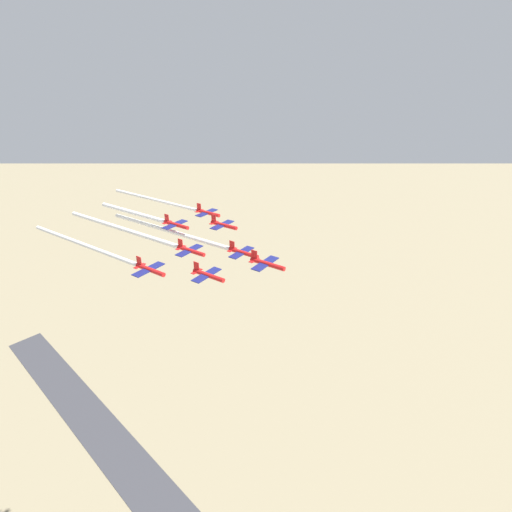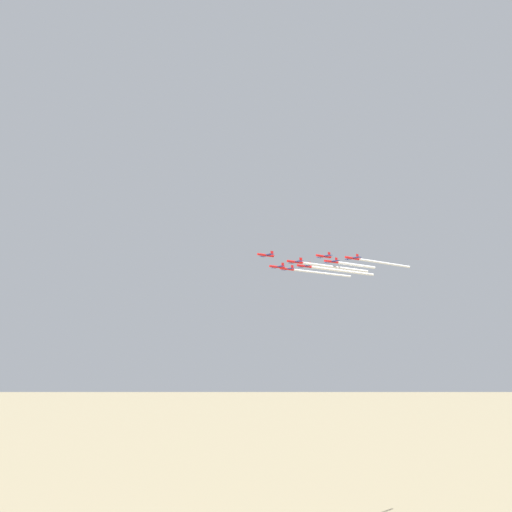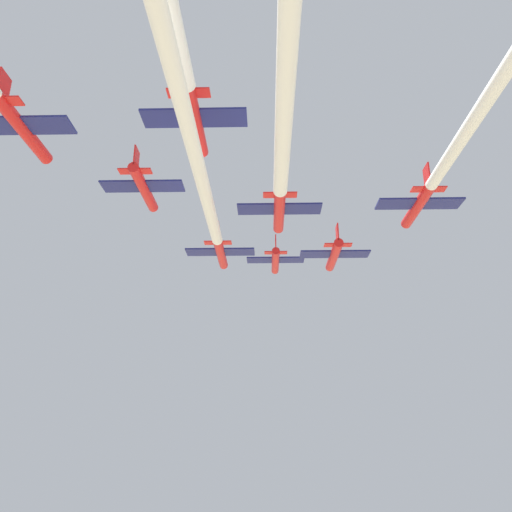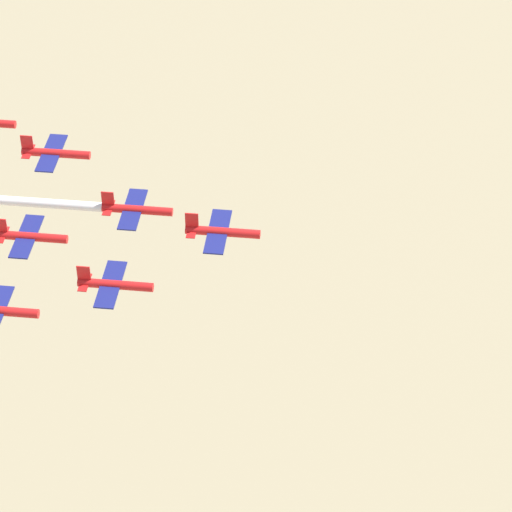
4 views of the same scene
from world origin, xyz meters
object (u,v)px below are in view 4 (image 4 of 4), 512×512
Objects in this scene: jet_0 at (220,231)px; jet_2 at (113,284)px; jet_1 at (135,209)px; jet_4 at (28,236)px; jet_3 at (53,153)px.

jet_2 is at bearing -59.53° from jet_0.
jet_0 reaches higher than jet_1.
jet_4 is at bearing -59.53° from jet_1.
jet_1 is (-5.98, 13.47, -3.27)m from jet_0.
jet_3 reaches higher than jet_2.
jet_4 is at bearing -120.47° from jet_2.
jet_0 is 1.00× the size of jet_1.
jet_4 is (-20.65, 14.78, -3.10)m from jet_0.
jet_0 is 1.00× the size of jet_4.
jet_1 is 1.00× the size of jet_2.
jet_2 is (-8.70, -12.15, -0.43)m from jet_1.
jet_4 is at bearing -90.00° from jet_0.
jet_3 is at bearing -180.00° from jet_4.
jet_0 is 15.19m from jet_2.
jet_1 is 1.00× the size of jet_3.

